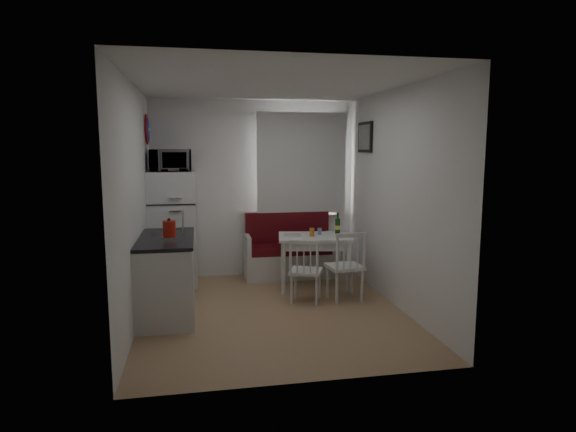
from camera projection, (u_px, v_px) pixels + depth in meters
name	position (u px, v px, depth m)	size (l,w,h in m)	color
floor	(273.00, 312.00, 5.63)	(3.00, 3.50, 0.02)	tan
ceiling	(272.00, 84.00, 5.27)	(3.00, 3.50, 0.02)	white
wall_back	(254.00, 189.00, 7.15)	(3.00, 0.02, 2.60)	white
wall_front	(307.00, 226.00, 3.75)	(3.00, 0.02, 2.60)	white
wall_left	(135.00, 204.00, 5.17)	(0.02, 3.50, 2.60)	white
wall_right	(397.00, 199.00, 5.72)	(0.02, 3.50, 2.60)	white
window	(301.00, 167.00, 7.20)	(1.22, 0.06, 1.47)	silver
curtain	(302.00, 163.00, 7.13)	(1.35, 0.02, 1.50)	white
kitchen_counter	(167.00, 275.00, 5.50)	(0.62, 1.32, 1.16)	silver
wall_sign	(148.00, 129.00, 6.47)	(0.40, 0.40, 0.03)	#1B28A7
picture_frame	(365.00, 137.00, 6.68)	(0.04, 0.52, 0.42)	black
bench	(289.00, 256.00, 7.14)	(1.32, 0.51, 0.95)	silver
dining_table	(315.00, 241.00, 6.51)	(1.07, 0.83, 0.73)	silver
chair_left	(307.00, 264.00, 5.85)	(0.49, 0.48, 0.43)	silver
chair_right	(347.00, 259.00, 5.93)	(0.45, 0.43, 0.47)	silver
fridge	(173.00, 229.00, 6.67)	(0.63, 0.63, 1.59)	white
microwave	(171.00, 160.00, 6.49)	(0.54, 0.37, 0.30)	white
kettle	(169.00, 229.00, 5.30)	(0.17, 0.17, 0.23)	#B2190E
wine_bottle	(338.00, 223.00, 6.64)	(0.07, 0.07, 0.29)	#15431A
drinking_glass_orange	(312.00, 232.00, 6.44)	(0.07, 0.07, 0.11)	orange
drinking_glass_blue	(320.00, 231.00, 6.56)	(0.06, 0.06, 0.09)	#6E93BB
plate	(293.00, 235.00, 6.46)	(0.24, 0.24, 0.02)	white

